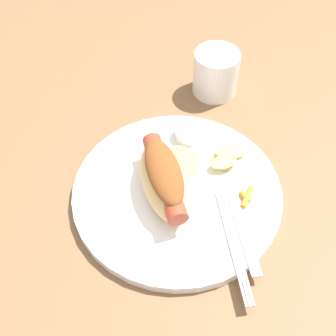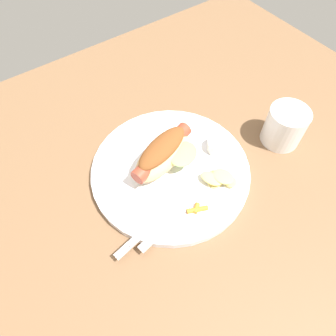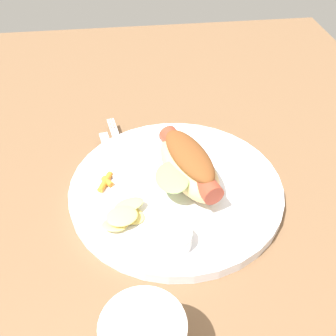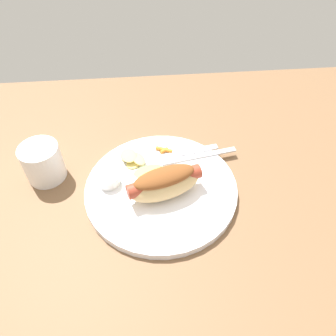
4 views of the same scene
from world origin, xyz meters
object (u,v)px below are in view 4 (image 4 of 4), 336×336
Objects in this scene: plate at (161,189)px; hot_dog at (164,182)px; fork at (198,156)px; knife at (190,152)px; sauce_ramekin at (108,179)px; chips_pile at (132,158)px; drinking_cup at (43,163)px; carrot_garnish at (165,150)px.

hot_dog reaches higher than plate.
fork is 1.30× the size of knife.
sauce_ramekin is (-10.93, 3.53, -2.13)cm from hot_dog.
sauce_ramekin is at bearing -129.58° from chips_pile.
fork is (19.00, 5.79, -0.92)cm from sauce_ramekin.
plate is 9.57cm from chips_pile.
hot_dog is 1.92× the size of drinking_cup.
drinking_cup is (-18.11, -1.15, 1.50)cm from chips_pile.
carrot_garnish is (-6.93, 2.39, 0.23)cm from fork.
hot_dog reaches higher than knife.
drinking_cup is (-24.22, 8.21, -0.85)cm from hot_dog.
sauce_ramekin is 14.15cm from drinking_cup.
plate is 1.99× the size of hot_dog.
chips_pile is 18.20cm from drinking_cup.
hot_dog reaches higher than carrot_garnish.
hot_dog is 25.58cm from drinking_cup.
carrot_garnish is (-5.38, 0.83, 0.25)cm from knife.
plate is at bearing -53.44° from chips_pile.
knife is (6.53, 10.88, -3.07)cm from hot_dog.
carrot_garnish is (12.08, 8.19, -0.69)cm from sauce_ramekin.
knife is 5.45cm from carrot_garnish.
chips_pile is (-14.19, 0.03, 0.71)cm from fork.
plate is 24.78cm from drinking_cup.
drinking_cup is (-25.37, -3.51, 1.97)cm from carrot_garnish.
drinking_cup reaches higher than knife.
drinking_cup is at bearing 172.17° from fork.
knife is (17.46, 7.35, -0.94)cm from sauce_ramekin.
hot_dog is 13.06cm from knife.
chips_pile is 0.79× the size of drinking_cup.
knife is 3.47× the size of carrot_garnish.
fork is 32.39cm from drinking_cup.
hot_dog is 0.91× the size of fork.
chips_pile reaches higher than carrot_garnish.
hot_dog is at bearing -18.72° from drinking_cup.
sauce_ramekin is at bearing -172.86° from fork.
chips_pile is at bearing -161.99° from carrot_garnish.
chips_pile is 1.68× the size of carrot_garnish.
chips_pile is at bearing 3.63° from drinking_cup.
drinking_cup reaches higher than plate.
plate is 10.14cm from carrot_garnish.
hot_dog is at bearing -74.39° from plate.
chips_pile reaches higher than fork.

